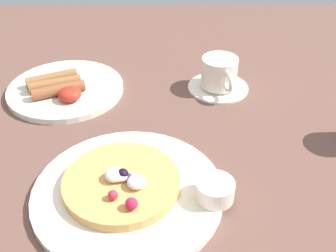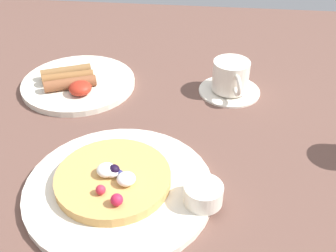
# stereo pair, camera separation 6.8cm
# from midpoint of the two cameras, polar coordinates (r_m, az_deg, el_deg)

# --- Properties ---
(ground_plane) EXTENTS (1.95, 1.43, 0.03)m
(ground_plane) POSITION_cam_midpoint_polar(r_m,az_deg,el_deg) (0.72, 3.10, -4.77)
(ground_plane) COLOR brown
(pancake_plate) EXTENTS (0.29, 0.29, 0.01)m
(pancake_plate) POSITION_cam_midpoint_polar(r_m,az_deg,el_deg) (0.64, -3.68, -8.70)
(pancake_plate) COLOR white
(pancake_plate) RESTS_ON ground_plane
(pancake_with_berries) EXTENTS (0.18, 0.18, 0.03)m
(pancake_with_berries) POSITION_cam_midpoint_polar(r_m,az_deg,el_deg) (0.63, -4.50, -7.37)
(pancake_with_berries) COLOR tan
(pancake_with_berries) RESTS_ON pancake_plate
(syrup_ramekin) EXTENTS (0.06, 0.06, 0.03)m
(syrup_ramekin) POSITION_cam_midpoint_polar(r_m,az_deg,el_deg) (0.60, 8.19, -9.38)
(syrup_ramekin) COLOR white
(syrup_ramekin) RESTS_ON pancake_plate
(breakfast_plate) EXTENTS (0.24, 0.24, 0.01)m
(breakfast_plate) POSITION_cam_midpoint_polar(r_m,az_deg,el_deg) (0.90, -10.13, 5.76)
(breakfast_plate) COLOR silver
(breakfast_plate) RESTS_ON ground_plane
(fried_breakfast) EXTENTS (0.13, 0.13, 0.03)m
(fried_breakfast) POSITION_cam_midpoint_polar(r_m,az_deg,el_deg) (0.88, -11.31, 6.31)
(fried_breakfast) COLOR brown
(fried_breakfast) RESTS_ON breakfast_plate
(coffee_saucer) EXTENTS (0.13, 0.13, 0.01)m
(coffee_saucer) POSITION_cam_midpoint_polar(r_m,az_deg,el_deg) (0.88, 10.68, 4.82)
(coffee_saucer) COLOR white
(coffee_saucer) RESTS_ON ground_plane
(coffee_cup) EXTENTS (0.07, 0.11, 0.06)m
(coffee_cup) POSITION_cam_midpoint_polar(r_m,az_deg,el_deg) (0.86, 10.98, 6.82)
(coffee_cup) COLOR white
(coffee_cup) RESTS_ON coffee_saucer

